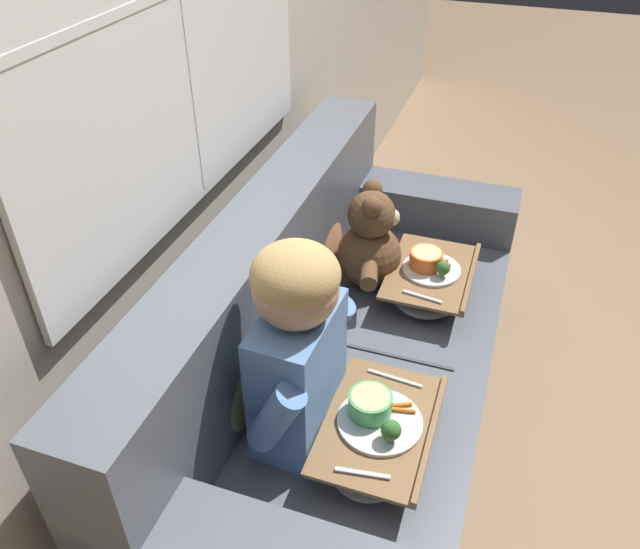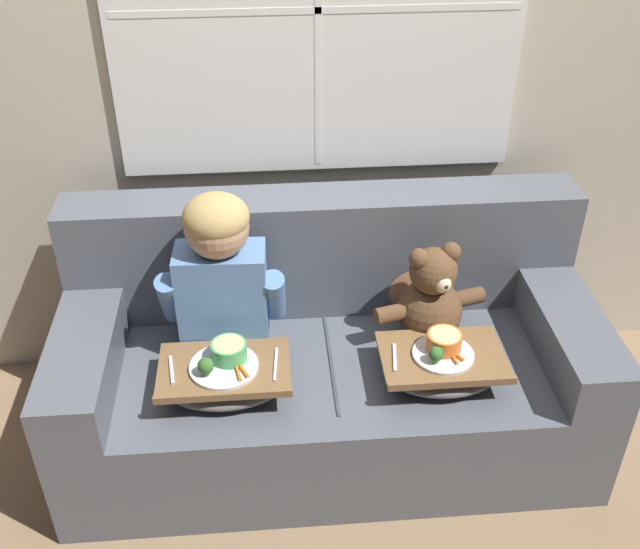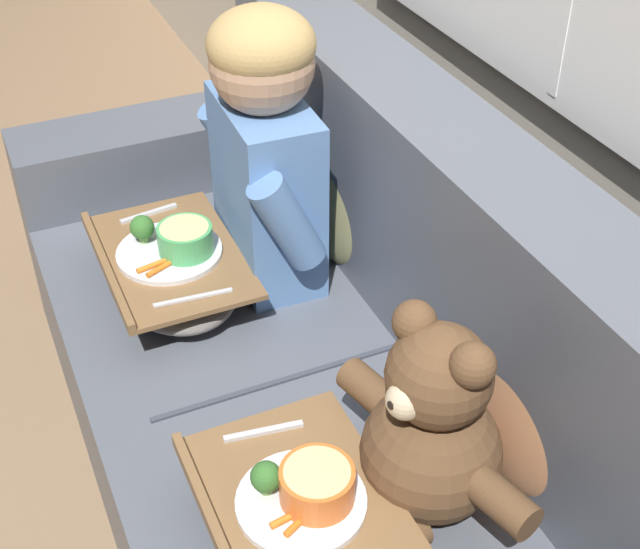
# 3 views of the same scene
# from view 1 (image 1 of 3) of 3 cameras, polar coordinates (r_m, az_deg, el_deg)

# --- Properties ---
(ground_plane) EXTENTS (14.00, 14.00, 0.00)m
(ground_plane) POSITION_cam_1_polar(r_m,az_deg,el_deg) (2.46, 3.11, -13.98)
(ground_plane) COLOR #8E7051
(wall_back_with_window) EXTENTS (8.00, 0.08, 2.60)m
(wall_back_with_window) POSITION_cam_1_polar(r_m,az_deg,el_deg) (1.89, -13.06, 17.54)
(wall_back_with_window) COLOR beige
(wall_back_with_window) RESTS_ON ground_plane
(couch) EXTENTS (1.97, 0.88, 0.92)m
(couch) POSITION_cam_1_polar(r_m,az_deg,el_deg) (2.23, 1.69, -8.16)
(couch) COLOR #565B66
(couch) RESTS_ON ground_plane
(throw_pillow_behind_child) EXTENTS (0.35, 0.17, 0.36)m
(throw_pillow_behind_child) POSITION_cam_1_polar(r_m,az_deg,el_deg) (1.85, -7.48, -8.79)
(throw_pillow_behind_child) COLOR #898456
(throw_pillow_behind_child) RESTS_ON couch
(throw_pillow_behind_teddy) EXTENTS (0.34, 0.16, 0.35)m
(throw_pillow_behind_teddy) POSITION_cam_1_polar(r_m,az_deg,el_deg) (2.40, 0.24, 3.50)
(throw_pillow_behind_teddy) COLOR #B2754C
(throw_pillow_behind_teddy) RESTS_ON couch
(child_figure) EXTENTS (0.46, 0.23, 0.64)m
(child_figure) POSITION_cam_1_polar(r_m,az_deg,el_deg) (1.66, -2.07, -5.87)
(child_figure) COLOR #5B84BC
(child_figure) RESTS_ON couch
(teddy_bear) EXTENTS (0.44, 0.32, 0.41)m
(teddy_bear) POSITION_cam_1_polar(r_m,az_deg,el_deg) (2.35, 4.71, 2.80)
(teddy_bear) COLOR brown
(teddy_bear) RESTS_ON couch
(lap_tray_child) EXTENTS (0.46, 0.30, 0.19)m
(lap_tray_child) POSITION_cam_1_polar(r_m,az_deg,el_deg) (1.83, 5.39, -14.17)
(lap_tray_child) COLOR slate
(lap_tray_child) RESTS_ON child_figure
(lap_tray_teddy) EXTENTS (0.44, 0.31, 0.18)m
(lap_tray_teddy) POSITION_cam_1_polar(r_m,az_deg,el_deg) (2.38, 10.03, -0.46)
(lap_tray_teddy) COLOR slate
(lap_tray_teddy) RESTS_ON teddy_bear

